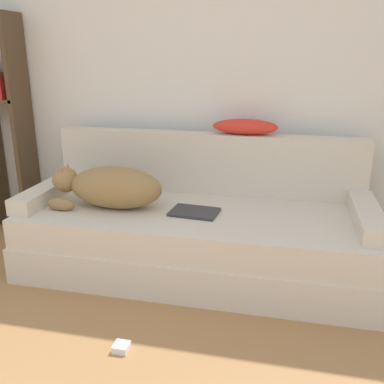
% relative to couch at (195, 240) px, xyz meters
% --- Properties ---
extents(wall_back, '(7.16, 0.06, 2.70)m').
position_rel_couch_xyz_m(wall_back, '(-0.10, 0.63, 1.14)').
color(wall_back, silver).
rests_on(wall_back, ground_plane).
extents(couch, '(2.25, 0.94, 0.43)m').
position_rel_couch_xyz_m(couch, '(0.00, 0.00, 0.00)').
color(couch, beige).
rests_on(couch, ground_plane).
extents(couch_backrest, '(2.21, 0.15, 0.43)m').
position_rel_couch_xyz_m(couch_backrest, '(0.00, 0.40, 0.43)').
color(couch_backrest, beige).
rests_on(couch_backrest, couch).
extents(couch_arm_left, '(0.15, 0.75, 0.10)m').
position_rel_couch_xyz_m(couch_arm_left, '(-1.05, -0.01, 0.27)').
color(couch_arm_left, beige).
rests_on(couch_arm_left, couch).
extents(couch_arm_right, '(0.15, 0.75, 0.10)m').
position_rel_couch_xyz_m(couch_arm_right, '(1.05, -0.01, 0.27)').
color(couch_arm_right, beige).
rests_on(couch_arm_right, couch).
extents(dog, '(0.75, 0.32, 0.28)m').
position_rel_couch_xyz_m(dog, '(-0.56, -0.08, 0.36)').
color(dog, olive).
rests_on(dog, couch).
extents(laptop, '(0.32, 0.24, 0.02)m').
position_rel_couch_xyz_m(laptop, '(0.01, -0.07, 0.23)').
color(laptop, '#2D2D30').
rests_on(laptop, couch).
extents(throw_pillow, '(0.45, 0.16, 0.11)m').
position_rel_couch_xyz_m(throw_pillow, '(0.26, 0.41, 0.70)').
color(throw_pillow, red).
rests_on(throw_pillow, couch_backrest).
extents(bookshelf, '(0.35, 0.26, 1.70)m').
position_rel_couch_xyz_m(bookshelf, '(-1.67, 0.45, 0.74)').
color(bookshelf, '#4C3823').
rests_on(bookshelf, ground_plane).
extents(power_adapter, '(0.08, 0.08, 0.04)m').
position_rel_couch_xyz_m(power_adapter, '(-0.17, -0.91, -0.19)').
color(power_adapter, white).
rests_on(power_adapter, ground_plane).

